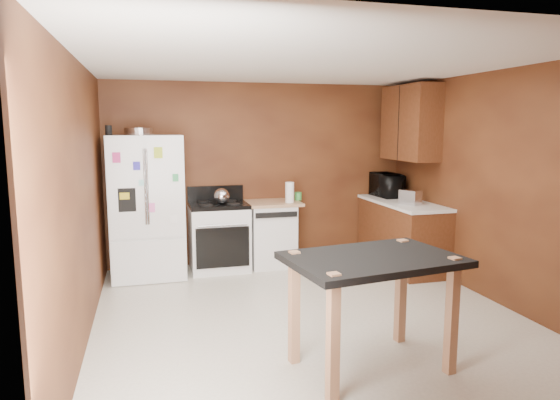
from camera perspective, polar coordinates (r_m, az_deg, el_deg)
name	(u,v)px	position (r m, az deg, el deg)	size (l,w,h in m)	color
floor	(310,317)	(5.18, 3.40, -13.18)	(4.50, 4.50, 0.00)	beige
ceiling	(312,62)	(4.86, 3.66, 15.43)	(4.50, 4.50, 0.00)	white
wall_back	(260,173)	(7.02, -2.28, 3.05)	(4.20, 4.20, 0.00)	brown
wall_front	(442,249)	(2.85, 17.99, -5.30)	(4.20, 4.20, 0.00)	brown
wall_left	(81,203)	(4.65, -21.83, -0.30)	(4.50, 4.50, 0.00)	brown
wall_right	(495,188)	(5.87, 23.37, 1.31)	(4.50, 4.50, 0.00)	brown
roasting_pan	(139,131)	(6.43, -15.81, 7.55)	(0.35, 0.35, 0.09)	silver
pen_cup	(109,130)	(6.34, -19.00, 7.54)	(0.08, 0.08, 0.12)	black
kettle	(222,196)	(6.54, -6.69, 0.43)	(0.21, 0.21, 0.21)	silver
paper_towel	(290,192)	(6.70, 1.11, 0.87)	(0.12, 0.12, 0.27)	white
green_canister	(298,196)	(6.94, 2.08, 0.45)	(0.10, 0.10, 0.11)	green
toaster	(410,197)	(6.69, 14.66, 0.31)	(0.16, 0.26, 0.19)	silver
microwave	(387,186)	(7.36, 12.14, 1.57)	(0.55, 0.37, 0.30)	black
refrigerator	(147,207)	(6.51, -14.93, -0.75)	(0.90, 0.80, 1.80)	white
gas_range	(219,236)	(6.71, -6.98, -4.07)	(0.76, 0.68, 1.10)	white
dishwasher	(271,233)	(6.87, -1.04, -3.80)	(0.78, 0.63, 0.89)	white
right_cabinets	(404,200)	(7.00, 14.02, -0.04)	(0.63, 1.58, 2.45)	#5E2E19
island	(372,273)	(3.98, 10.50, -8.22)	(1.40, 1.04, 0.93)	black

